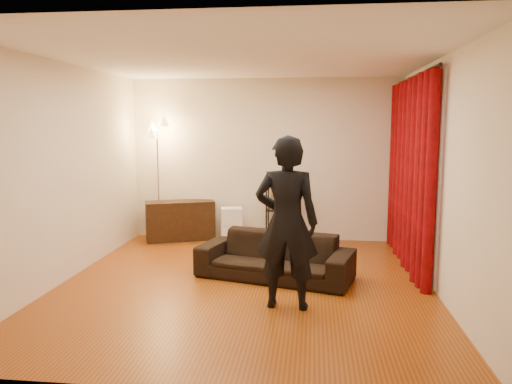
# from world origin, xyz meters

# --- Properties ---
(floor) EXTENTS (5.00, 5.00, 0.00)m
(floor) POSITION_xyz_m (0.00, 0.00, 0.00)
(floor) COLOR #9C4011
(floor) RESTS_ON ground
(ceiling) EXTENTS (5.00, 5.00, 0.00)m
(ceiling) POSITION_xyz_m (0.00, 0.00, 2.70)
(ceiling) COLOR white
(ceiling) RESTS_ON ground
(wall_back) EXTENTS (5.00, 0.00, 5.00)m
(wall_back) POSITION_xyz_m (0.00, 2.50, 1.35)
(wall_back) COLOR beige
(wall_back) RESTS_ON ground
(wall_front) EXTENTS (5.00, 0.00, 5.00)m
(wall_front) POSITION_xyz_m (0.00, -2.50, 1.35)
(wall_front) COLOR beige
(wall_front) RESTS_ON ground
(wall_left) EXTENTS (0.00, 5.00, 5.00)m
(wall_left) POSITION_xyz_m (-2.25, 0.00, 1.35)
(wall_left) COLOR beige
(wall_left) RESTS_ON ground
(wall_right) EXTENTS (0.00, 5.00, 5.00)m
(wall_right) POSITION_xyz_m (2.25, 0.00, 1.35)
(wall_right) COLOR beige
(wall_right) RESTS_ON ground
(curtain_rod) EXTENTS (0.04, 2.65, 0.04)m
(curtain_rod) POSITION_xyz_m (2.15, 1.12, 2.58)
(curtain_rod) COLOR black
(curtain_rod) RESTS_ON wall_right
(curtain) EXTENTS (0.22, 2.65, 2.55)m
(curtain) POSITION_xyz_m (2.13, 1.12, 1.28)
(curtain) COLOR maroon
(curtain) RESTS_ON ground
(sofa) EXTENTS (2.07, 1.25, 0.57)m
(sofa) POSITION_xyz_m (0.34, 0.28, 0.28)
(sofa) COLOR black
(sofa) RESTS_ON ground
(person) EXTENTS (0.69, 0.48, 1.83)m
(person) POSITION_xyz_m (0.54, -0.72, 0.92)
(person) COLOR black
(person) RESTS_ON ground
(media_cabinet) EXTENTS (1.21, 0.81, 0.66)m
(media_cabinet) POSITION_xyz_m (-1.41, 2.23, 0.33)
(media_cabinet) COLOR #301D0D
(media_cabinet) RESTS_ON ground
(storage_boxes) EXTENTS (0.40, 0.35, 0.58)m
(storage_boxes) POSITION_xyz_m (-0.52, 2.16, 0.29)
(storage_boxes) COLOR white
(storage_boxes) RESTS_ON ground
(wire_shelf) EXTENTS (0.61, 0.53, 1.12)m
(wire_shelf) POSITION_xyz_m (0.32, 2.19, 0.56)
(wire_shelf) COLOR black
(wire_shelf) RESTS_ON ground
(floor_lamp) EXTENTS (0.39, 0.39, 2.02)m
(floor_lamp) POSITION_xyz_m (-1.76, 2.17, 1.01)
(floor_lamp) COLOR silver
(floor_lamp) RESTS_ON ground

